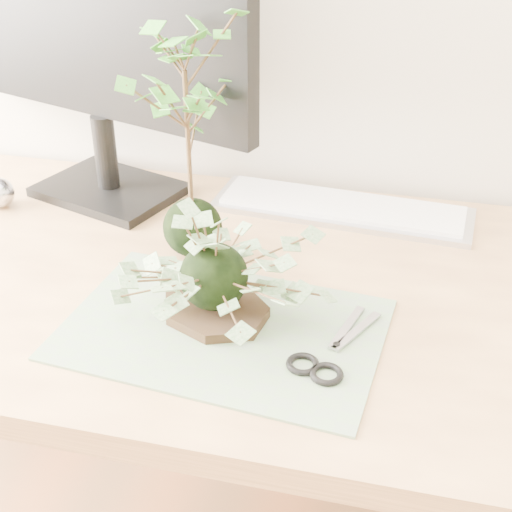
% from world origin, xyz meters
% --- Properties ---
extents(desk, '(1.60, 0.70, 0.74)m').
position_xyz_m(desk, '(0.01, 1.23, 0.65)').
color(desk, tan).
rests_on(desk, ground_plane).
extents(cutting_mat, '(0.45, 0.32, 0.00)m').
position_xyz_m(cutting_mat, '(-0.04, 1.10, 0.74)').
color(cutting_mat, slate).
rests_on(cutting_mat, desk).
extents(stone_dish, '(0.22, 0.22, 0.01)m').
position_xyz_m(stone_dish, '(-0.06, 1.13, 0.75)').
color(stone_dish, black).
rests_on(stone_dish, cutting_mat).
extents(ivy_kokedama, '(0.35, 0.35, 0.19)m').
position_xyz_m(ivy_kokedama, '(-0.06, 1.13, 0.85)').
color(ivy_kokedama, black).
rests_on(ivy_kokedama, stone_dish).
extents(maple_kokedama, '(0.28, 0.28, 0.39)m').
position_xyz_m(maple_kokedama, '(-0.14, 1.29, 1.02)').
color(maple_kokedama, black).
rests_on(maple_kokedama, desk).
extents(keyboard, '(0.47, 0.17, 0.02)m').
position_xyz_m(keyboard, '(0.07, 1.49, 0.75)').
color(keyboard, '#B3B3BB').
rests_on(keyboard, desk).
extents(monitor, '(0.60, 0.25, 0.55)m').
position_xyz_m(monitor, '(-0.36, 1.47, 1.06)').
color(monitor, black).
rests_on(monitor, desk).
extents(scissors, '(0.09, 0.18, 0.01)m').
position_xyz_m(scissors, '(0.12, 1.06, 0.75)').
color(scissors, '#97969E').
rests_on(scissors, cutting_mat).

